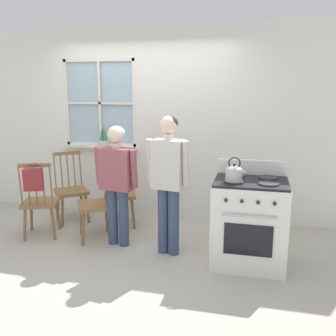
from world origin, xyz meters
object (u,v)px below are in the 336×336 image
Objects in this scene: chair_near_wall at (120,194)px; chair_near_stove at (96,205)px; chair_by_window at (40,203)px; potted_plant at (103,140)px; kettle at (234,173)px; stove at (249,221)px; handbag at (33,179)px; person_elderly_left at (117,175)px; person_teen_center at (168,174)px; chair_center_cluster at (71,191)px.

chair_near_stove is at bearing -123.02° from chair_near_wall.
potted_plant reaches higher than chair_by_window.
chair_near_wall is 3.11× the size of potted_plant.
chair_near_stove is (0.73, 0.09, 0.00)m from chair_by_window.
chair_by_window is at bearing -165.01° from chair_near_wall.
potted_plant is at bearing 146.17° from kettle.
potted_plant is at bearing 150.93° from stove.
potted_plant is (-0.40, 0.43, 0.66)m from chair_near_wall.
chair_by_window is at bearing 173.33° from kettle.
chair_near_stove and handbag have the same top height.
person_elderly_left is 1.32× the size of stove.
chair_by_window is at bearing -174.48° from person_teen_center.
chair_near_stove is 0.54m from person_elderly_left.
chair_by_window is 3.11× the size of potted_plant.
person_teen_center reaches higher than chair_near_stove.
potted_plant is 1.35m from handbag.
kettle is (0.72, -0.17, 0.09)m from person_teen_center.
chair_near_stove is at bearing 25.47° from handbag.
potted_plant is at bearing 167.85° from chair_near_stove.
person_teen_center is at bearing 167.06° from kettle.
handbag is at bearing -93.69° from chair_near_stove.
chair_by_window and chair_near_stove have the same top height.
person_teen_center is 1.62m from handbag.
stove is (2.47, -0.75, 0.03)m from chair_center_cluster.
person_elderly_left is 0.92× the size of person_teen_center.
stove is at bearing -56.86° from chair_center_cluster.
chair_center_cluster is 1.20m from person_elderly_left.
chair_near_stove is 0.62× the size of person_teen_center.
stove is 3.45× the size of potted_plant.
potted_plant reaches higher than stove.
kettle is (-0.17, -0.13, 0.55)m from stove.
kettle is (1.36, -0.26, 0.16)m from person_elderly_left.
chair_near_wall is at bearing 150.42° from kettle.
chair_by_window is 0.62× the size of person_teen_center.
chair_center_cluster is 1.80m from person_teen_center.
potted_plant is (0.43, 1.05, 0.66)m from chair_by_window.
chair_center_cluster is 1.00× the size of chair_near_stove.
person_teen_center is at bearing 0.25° from person_elderly_left.
chair_near_stove is at bearing 170.11° from person_elderly_left.
stove is at bearing 1.59° from handbag.
chair_near_stove is 3.96× the size of kettle.
kettle reaches higher than chair_near_wall.
stove is (1.75, -0.77, 0.03)m from chair_near_wall.
chair_near_wall is 1.18m from handbag.
person_elderly_left is (0.32, -0.11, 0.42)m from chair_near_stove.
chair_by_window is 1.77m from person_teen_center.
stove is (1.86, -0.24, 0.03)m from chair_near_stove.
person_teen_center is (1.69, -0.12, 0.49)m from chair_by_window.
chair_center_cluster is at bearing 87.30° from handbag.
person_elderly_left is (0.22, -0.64, 0.42)m from chair_near_wall.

